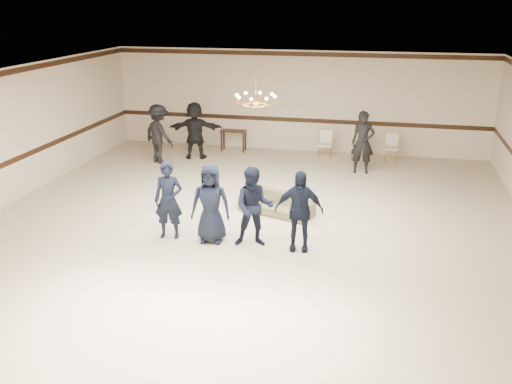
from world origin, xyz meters
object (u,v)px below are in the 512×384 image
at_px(boy_a, 169,200).
at_px(adult_mid, 195,130).
at_px(boy_c, 254,207).
at_px(banquet_chair_mid, 358,146).
at_px(console_table, 234,141).
at_px(adult_left, 159,134).
at_px(boy_b, 211,204).
at_px(adult_right, 363,142).
at_px(banquet_chair_left, 325,144).
at_px(boy_d, 299,211).
at_px(banquet_chair_right, 391,148).
at_px(chandelier, 256,90).
at_px(settee, 276,203).

height_order(boy_a, adult_mid, adult_mid).
bearing_deg(boy_c, banquet_chair_mid, 64.75).
bearing_deg(console_table, adult_left, -135.21).
relative_size(boy_b, adult_right, 0.92).
relative_size(adult_left, console_table, 2.16).
distance_m(boy_a, banquet_chair_left, 7.30).
relative_size(adult_left, banquet_chair_left, 2.04).
bearing_deg(boy_d, console_table, 107.95).
xyz_separation_m(boy_c, banquet_chair_right, (2.69, 6.85, -0.38)).
distance_m(boy_d, adult_left, 7.27).
bearing_deg(banquet_chair_right, banquet_chair_mid, 179.25).
bearing_deg(chandelier, adult_right, 60.73).
height_order(chandelier, settee, chandelier).
bearing_deg(banquet_chair_mid, chandelier, -105.59).
height_order(boy_c, adult_left, adult_left).
distance_m(chandelier, boy_d, 2.90).
bearing_deg(banquet_chair_right, console_table, 176.96).
height_order(boy_c, banquet_chair_right, boy_c).
relative_size(settee, adult_right, 0.98).
xyz_separation_m(banquet_chair_mid, banquet_chair_right, (1.00, 0.00, 0.00)).
height_order(settee, banquet_chair_right, banquet_chair_right).
distance_m(boy_b, adult_right, 6.19).
bearing_deg(boy_d, adult_right, 73.58).
relative_size(settee, adult_left, 0.98).
xyz_separation_m(boy_a, adult_right, (3.66, 5.54, 0.07)).
distance_m(chandelier, boy_b, 2.68).
distance_m(adult_left, banquet_chair_left, 5.10).
distance_m(boy_a, banquet_chair_mid, 7.70).
xyz_separation_m(chandelier, console_table, (-1.98, 5.43, -2.53)).
distance_m(adult_left, banquet_chair_mid, 6.06).
bearing_deg(adult_left, console_table, -105.75).
xyz_separation_m(boy_a, adult_left, (-2.34, 5.24, 0.07)).
xyz_separation_m(boy_b, banquet_chair_right, (3.59, 6.85, -0.38)).
xyz_separation_m(boy_c, settee, (0.11, 1.84, -0.56)).
relative_size(chandelier, settee, 0.54).
height_order(banquet_chair_left, banquet_chair_right, same).
height_order(boy_d, adult_left, adult_left).
xyz_separation_m(boy_d, banquet_chair_mid, (0.79, 6.85, -0.38)).
height_order(boy_b, boy_d, same).
bearing_deg(adult_left, banquet_chair_left, -132.10).
bearing_deg(boy_a, adult_mid, 96.60).
relative_size(adult_mid, banquet_chair_right, 2.04).
distance_m(adult_left, banquet_chair_right, 7.02).
xyz_separation_m(boy_d, adult_left, (-5.04, 5.24, 0.07)).
xyz_separation_m(chandelier, boy_c, (0.33, -1.62, -2.06)).
bearing_deg(banquet_chair_mid, banquet_chair_left, -174.48).
bearing_deg(banquet_chair_left, boy_a, -107.90).
xyz_separation_m(chandelier, banquet_chair_right, (3.02, 5.23, -2.44)).
relative_size(banquet_chair_mid, console_table, 1.06).
bearing_deg(banquet_chair_mid, boy_c, -98.30).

